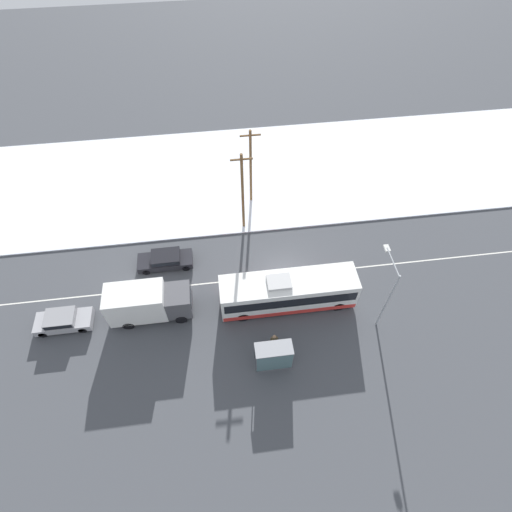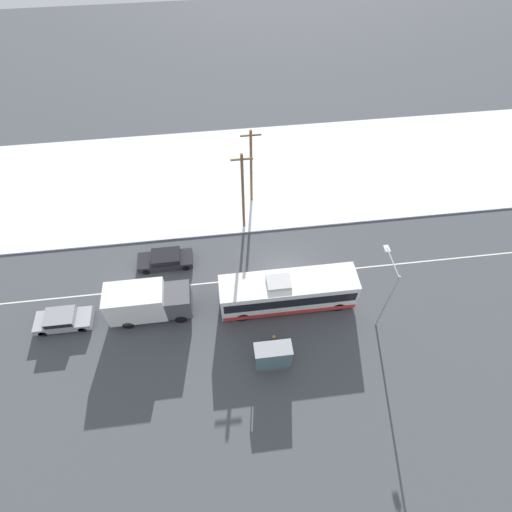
{
  "view_description": "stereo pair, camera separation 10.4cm",
  "coord_description": "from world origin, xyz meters",
  "px_view_note": "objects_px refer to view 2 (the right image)",
  "views": [
    {
      "loc": [
        -4.8,
        -18.96,
        27.87
      ],
      "look_at": [
        -2.23,
        1.29,
        1.4
      ],
      "focal_mm": 28.0,
      "sensor_mm": 36.0,
      "label": 1
    },
    {
      "loc": [
        -4.7,
        -18.97,
        27.87
      ],
      "look_at": [
        -2.23,
        1.29,
        1.4
      ],
      "focal_mm": 28.0,
      "sensor_mm": 36.0,
      "label": 2
    }
  ],
  "objects_px": {
    "parked_car_near_truck": "(62,319)",
    "bus_shelter": "(274,356)",
    "utility_pole_snowlot": "(251,167)",
    "city_bus": "(288,292)",
    "pedestrian_at_stop": "(274,340)",
    "sedan_car": "(166,259)",
    "streetlamp": "(387,288)",
    "box_truck": "(147,302)",
    "utility_pole_roadside": "(243,192)"
  },
  "relations": [
    {
      "from": "city_bus",
      "to": "box_truck",
      "type": "bearing_deg",
      "value": 178.48
    },
    {
      "from": "parked_car_near_truck",
      "to": "bus_shelter",
      "type": "xyz_separation_m",
      "value": [
        15.52,
        -5.33,
        0.92
      ]
    },
    {
      "from": "bus_shelter",
      "to": "utility_pole_roadside",
      "type": "height_order",
      "value": "utility_pole_roadside"
    },
    {
      "from": "bus_shelter",
      "to": "city_bus",
      "type": "bearing_deg",
      "value": 69.78
    },
    {
      "from": "bus_shelter",
      "to": "box_truck",
      "type": "bearing_deg",
      "value": 148.47
    },
    {
      "from": "bus_shelter",
      "to": "pedestrian_at_stop",
      "type": "bearing_deg",
      "value": 80.41
    },
    {
      "from": "streetlamp",
      "to": "utility_pole_snowlot",
      "type": "distance_m",
      "value": 16.31
    },
    {
      "from": "parked_car_near_truck",
      "to": "utility_pole_roadside",
      "type": "height_order",
      "value": "utility_pole_roadside"
    },
    {
      "from": "pedestrian_at_stop",
      "to": "bus_shelter",
      "type": "xyz_separation_m",
      "value": [
        -0.27,
        -1.59,
        0.71
      ]
    },
    {
      "from": "pedestrian_at_stop",
      "to": "streetlamp",
      "type": "bearing_deg",
      "value": 9.55
    },
    {
      "from": "streetlamp",
      "to": "bus_shelter",
      "type": "bearing_deg",
      "value": -160.69
    },
    {
      "from": "streetlamp",
      "to": "sedan_car",
      "type": "bearing_deg",
      "value": 155.9
    },
    {
      "from": "utility_pole_snowlot",
      "to": "bus_shelter",
      "type": "bearing_deg",
      "value": -91.39
    },
    {
      "from": "box_truck",
      "to": "bus_shelter",
      "type": "xyz_separation_m",
      "value": [
        8.9,
        -5.46,
        -0.11
      ]
    },
    {
      "from": "box_truck",
      "to": "bus_shelter",
      "type": "height_order",
      "value": "box_truck"
    },
    {
      "from": "city_bus",
      "to": "streetlamp",
      "type": "xyz_separation_m",
      "value": [
        6.56,
        -2.21,
        2.69
      ]
    },
    {
      "from": "sedan_car",
      "to": "pedestrian_at_stop",
      "type": "distance_m",
      "value": 11.81
    },
    {
      "from": "city_bus",
      "to": "pedestrian_at_stop",
      "type": "bearing_deg",
      "value": -114.53
    },
    {
      "from": "city_bus",
      "to": "sedan_car",
      "type": "height_order",
      "value": "city_bus"
    },
    {
      "from": "sedan_car",
      "to": "streetlamp",
      "type": "xyz_separation_m",
      "value": [
        16.24,
        -7.26,
        3.52
      ]
    },
    {
      "from": "bus_shelter",
      "to": "streetlamp",
      "type": "bearing_deg",
      "value": 19.31
    },
    {
      "from": "sedan_car",
      "to": "parked_car_near_truck",
      "type": "distance_m",
      "value": 9.16
    },
    {
      "from": "bus_shelter",
      "to": "streetlamp",
      "type": "distance_m",
      "value": 9.33
    },
    {
      "from": "parked_car_near_truck",
      "to": "utility_pole_roadside",
      "type": "distance_m",
      "value": 17.47
    },
    {
      "from": "pedestrian_at_stop",
      "to": "utility_pole_snowlot",
      "type": "relative_size",
      "value": 0.19
    },
    {
      "from": "parked_car_near_truck",
      "to": "bus_shelter",
      "type": "height_order",
      "value": "bus_shelter"
    },
    {
      "from": "parked_car_near_truck",
      "to": "bus_shelter",
      "type": "distance_m",
      "value": 16.44
    },
    {
      "from": "bus_shelter",
      "to": "utility_pole_roadside",
      "type": "distance_m",
      "value": 14.07
    },
    {
      "from": "city_bus",
      "to": "pedestrian_at_stop",
      "type": "distance_m",
      "value": 3.99
    },
    {
      "from": "pedestrian_at_stop",
      "to": "streetlamp",
      "type": "relative_size",
      "value": 0.24
    },
    {
      "from": "box_truck",
      "to": "parked_car_near_truck",
      "type": "relative_size",
      "value": 1.48
    },
    {
      "from": "streetlamp",
      "to": "utility_pole_roadside",
      "type": "xyz_separation_m",
      "value": [
        -9.13,
        10.83,
        0.09
      ]
    },
    {
      "from": "city_bus",
      "to": "parked_car_near_truck",
      "type": "bearing_deg",
      "value": 179.48
    },
    {
      "from": "bus_shelter",
      "to": "utility_pole_snowlot",
      "type": "bearing_deg",
      "value": 88.61
    },
    {
      "from": "bus_shelter",
      "to": "utility_pole_snowlot",
      "type": "xyz_separation_m",
      "value": [
        0.41,
        17.15,
        2.55
      ]
    },
    {
      "from": "box_truck",
      "to": "utility_pole_roadside",
      "type": "xyz_separation_m",
      "value": [
        8.23,
        8.34,
        2.58
      ]
    },
    {
      "from": "bus_shelter",
      "to": "parked_car_near_truck",
      "type": "bearing_deg",
      "value": 161.04
    },
    {
      "from": "utility_pole_roadside",
      "to": "sedan_car",
      "type": "bearing_deg",
      "value": -153.34
    },
    {
      "from": "streetlamp",
      "to": "utility_pole_roadside",
      "type": "relative_size",
      "value": 0.79
    },
    {
      "from": "utility_pole_snowlot",
      "to": "city_bus",
      "type": "bearing_deg",
      "value": -82.91
    },
    {
      "from": "streetlamp",
      "to": "utility_pole_snowlot",
      "type": "bearing_deg",
      "value": 119.57
    },
    {
      "from": "box_truck",
      "to": "utility_pole_roadside",
      "type": "bearing_deg",
      "value": 45.37
    },
    {
      "from": "parked_car_near_truck",
      "to": "bus_shelter",
      "type": "bearing_deg",
      "value": -18.96
    },
    {
      "from": "utility_pole_roadside",
      "to": "box_truck",
      "type": "bearing_deg",
      "value": -134.63
    },
    {
      "from": "box_truck",
      "to": "streetlamp",
      "type": "height_order",
      "value": "streetlamp"
    },
    {
      "from": "sedan_car",
      "to": "utility_pole_roadside",
      "type": "bearing_deg",
      "value": -153.34
    },
    {
      "from": "parked_car_near_truck",
      "to": "utility_pole_snowlot",
      "type": "xyz_separation_m",
      "value": [
        15.93,
        11.82,
        3.47
      ]
    },
    {
      "from": "city_bus",
      "to": "utility_pole_roadside",
      "type": "height_order",
      "value": "utility_pole_roadside"
    },
    {
      "from": "utility_pole_snowlot",
      "to": "streetlamp",
      "type": "bearing_deg",
      "value": -60.43
    },
    {
      "from": "utility_pole_snowlot",
      "to": "box_truck",
      "type": "bearing_deg",
      "value": -128.56
    }
  ]
}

